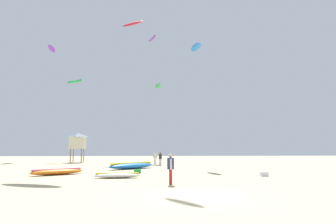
{
  "coord_description": "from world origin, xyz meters",
  "views": [
    {
      "loc": [
        -2.1,
        -12.92,
        2.1
      ],
      "look_at": [
        0.0,
        20.8,
        6.2
      ],
      "focal_mm": 31.3,
      "sensor_mm": 36.0,
      "label": 1
    }
  ],
  "objects": [
    {
      "name": "gear_bag",
      "position": [
        6.29,
        8.45,
        0.16
      ],
      "size": [
        0.56,
        0.36,
        0.32
      ],
      "primitive_type": "cube",
      "color": "white",
      "rests_on": "ground"
    },
    {
      "name": "kite_grounded_mid",
      "position": [
        -9.21,
        10.5,
        0.23
      ],
      "size": [
        3.97,
        3.35,
        0.53
      ],
      "color": "orange",
      "rests_on": "ground"
    },
    {
      "name": "kite_aloft_1",
      "position": [
        3.27,
        20.17,
        13.87
      ],
      "size": [
        1.29,
        2.92,
        0.62
      ],
      "color": "blue"
    },
    {
      "name": "cooler_box",
      "position": [
        -3.09,
        11.66,
        0.16
      ],
      "size": [
        0.56,
        0.36,
        0.32
      ],
      "primitive_type": "cube",
      "color": "green",
      "rests_on": "ground"
    },
    {
      "name": "person_foreground",
      "position": [
        -0.89,
        4.03,
        1.02
      ],
      "size": [
        0.4,
        0.58,
        1.75
      ],
      "rotation": [
        0.0,
        0.0,
        3.16
      ],
      "color": "#B21E23",
      "rests_on": "ground"
    },
    {
      "name": "kite_grounded_near",
      "position": [
        -3.87,
        16.57,
        0.31
      ],
      "size": [
        4.96,
        4.68,
        0.65
      ],
      "color": "blue",
      "rests_on": "ground"
    },
    {
      "name": "kite_aloft_5",
      "position": [
        -14.39,
        34.71,
        12.77
      ],
      "size": [
        3.34,
        2.77,
        0.58
      ],
      "color": "green"
    },
    {
      "name": "lifeguard_tower",
      "position": [
        -12.39,
        29.86,
        3.05
      ],
      "size": [
        2.3,
        2.3,
        4.15
      ],
      "color": "#8C704C",
      "rests_on": "ground"
    },
    {
      "name": "person_midground",
      "position": [
        -0.84,
        21.66,
        0.9
      ],
      "size": [
        0.37,
        0.41,
        1.54
      ],
      "rotation": [
        0.0,
        0.0,
        0.7
      ],
      "color": "silver",
      "rests_on": "ground"
    },
    {
      "name": "kite_aloft_4",
      "position": [
        -0.94,
        29.4,
        11.12
      ],
      "size": [
        1.14,
        2.7,
        0.5
      ],
      "color": "green"
    },
    {
      "name": "kite_grounded_far",
      "position": [
        -4.33,
        7.8,
        0.18
      ],
      "size": [
        3.25,
        1.25,
        0.41
      ],
      "color": "white",
      "rests_on": "ground"
    },
    {
      "name": "person_left",
      "position": [
        -1.39,
        25.05,
        0.92
      ],
      "size": [
        0.51,
        0.36,
        1.58
      ],
      "rotation": [
        0.0,
        0.0,
        1.78
      ],
      "color": "silver",
      "rests_on": "ground"
    },
    {
      "name": "kite_aloft_7",
      "position": [
        -20.43,
        40.9,
        20.36
      ],
      "size": [
        1.91,
        4.26,
        0.72
      ],
      "color": "purple"
    },
    {
      "name": "kite_aloft_8",
      "position": [
        -5.02,
        32.76,
        22.07
      ],
      "size": [
        4.0,
        3.1,
        1.0
      ],
      "color": "red"
    },
    {
      "name": "ground_plane",
      "position": [
        0.0,
        0.0,
        0.0
      ],
      "size": [
        120.0,
        120.0,
        0.0
      ],
      "primitive_type": "plane",
      "color": "#C6B28C"
    },
    {
      "name": "kite_aloft_3",
      "position": [
        -1.79,
        37.63,
        21.48
      ],
      "size": [
        1.91,
        3.38,
        0.78
      ],
      "color": "purple"
    }
  ]
}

